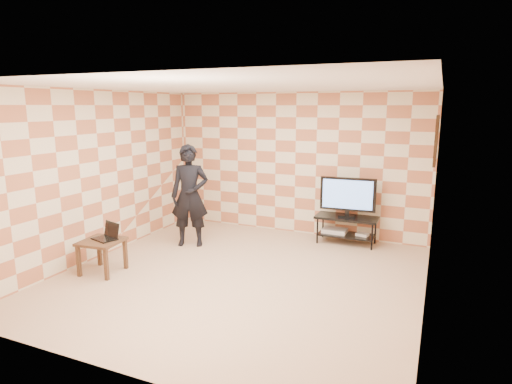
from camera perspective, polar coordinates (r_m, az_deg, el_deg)
floor at (r=6.34m, az=-2.20°, el=-11.25°), size 5.00×5.00×0.00m
wall_back at (r=8.24m, az=5.26°, el=3.76°), size 5.00×0.02×2.70m
wall_front at (r=3.91m, az=-18.44°, el=-5.36°), size 5.00×0.02×2.70m
wall_left at (r=7.37m, az=-20.11°, el=2.20°), size 0.02×5.00×2.70m
wall_right at (r=5.38m, az=22.48°, el=-1.16°), size 0.02×5.00×2.70m
ceiling at (r=5.85m, az=-2.40°, el=13.95°), size 5.00×5.00×0.02m
wall_art at (r=6.84m, az=22.91°, el=6.41°), size 0.04×0.72×0.72m
tv_stand at (r=7.85m, az=11.99°, el=-4.16°), size 1.09×0.49×0.50m
tv at (r=7.73m, az=12.14°, el=-0.41°), size 0.97×0.20×0.71m
dvd_player at (r=7.96m, az=10.45°, el=-5.08°), size 0.43×0.31×0.07m
game_console at (r=7.86m, az=13.99°, el=-5.53°), size 0.24×0.19×0.05m
side_table at (r=6.75m, az=-19.88°, el=-6.78°), size 0.62×0.62×0.50m
laptop at (r=6.76m, az=-19.23°, el=-5.47°), size 0.42×0.37×0.24m
person at (r=7.57m, az=-8.82°, el=-0.49°), size 0.77×0.64×1.79m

